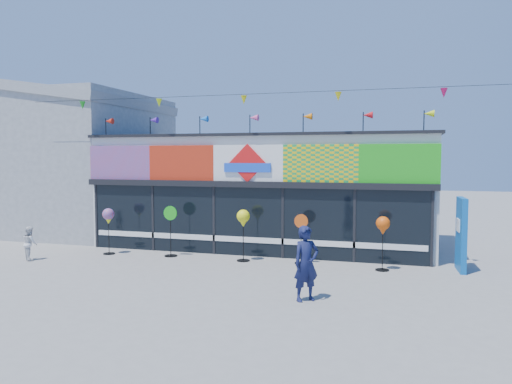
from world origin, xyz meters
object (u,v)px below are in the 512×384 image
at_px(spinner_0, 108,217).
at_px(spinner_1, 171,230).
at_px(blue_sign, 461,234).
at_px(adult_man, 306,263).
at_px(spinner_4, 383,227).
at_px(child, 30,243).
at_px(spinner_3, 301,238).
at_px(spinner_2, 243,220).

xyz_separation_m(spinner_0, spinner_1, (2.18, 0.26, -0.36)).
xyz_separation_m(blue_sign, adult_man, (-3.73, -4.25, -0.21)).
relative_size(spinner_4, child, 1.47).
distance_m(blue_sign, spinner_4, 2.26).
xyz_separation_m(spinner_1, child, (-4.06, -1.83, -0.35)).
height_order(spinner_1, spinner_3, spinner_1).
distance_m(spinner_1, adult_man, 6.51).
height_order(blue_sign, adult_man, blue_sign).
bearing_deg(spinner_3, spinner_4, -5.49).
distance_m(spinner_4, child, 11.05).
xyz_separation_m(blue_sign, spinner_3, (-4.63, -0.36, -0.26)).
relative_size(spinner_2, spinner_4, 1.04).
height_order(spinner_0, spinner_1, spinner_1).
relative_size(blue_sign, spinner_3, 1.38).
relative_size(spinner_1, spinner_2, 1.02).
bearing_deg(blue_sign, spinner_1, 179.64).
xyz_separation_m(spinner_3, spinner_4, (2.45, -0.24, 0.45)).
height_order(spinner_0, adult_man, adult_man).
relative_size(spinner_0, spinner_1, 0.93).
distance_m(blue_sign, spinner_1, 9.03).
bearing_deg(spinner_1, spinner_4, -1.21).
bearing_deg(spinner_4, child, -171.22).
bearing_deg(spinner_0, adult_man, -25.38).
xyz_separation_m(blue_sign, child, (-13.07, -2.28, -0.53)).
distance_m(spinner_0, child, 2.55).
bearing_deg(spinner_2, spinner_3, 4.01).
relative_size(spinner_1, adult_man, 0.97).
distance_m(spinner_1, spinner_2, 2.59).
bearing_deg(spinner_0, spinner_1, 6.72).
distance_m(spinner_2, spinner_3, 1.91).
xyz_separation_m(adult_man, child, (-9.35, 1.97, -0.33)).
xyz_separation_m(spinner_0, spinner_3, (6.57, 0.35, -0.44)).
xyz_separation_m(spinner_0, child, (-1.87, -1.57, -0.71)).
height_order(spinner_0, spinner_2, spinner_2).
bearing_deg(child, spinner_2, -128.75).
height_order(blue_sign, spinner_2, blue_sign).
height_order(spinner_3, adult_man, adult_man).
bearing_deg(spinner_3, blue_sign, 4.44).
height_order(blue_sign, spinner_4, blue_sign).
bearing_deg(spinner_2, blue_sign, 4.32).
bearing_deg(spinner_4, blue_sign, 15.31).
bearing_deg(adult_man, spinner_0, 113.19).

